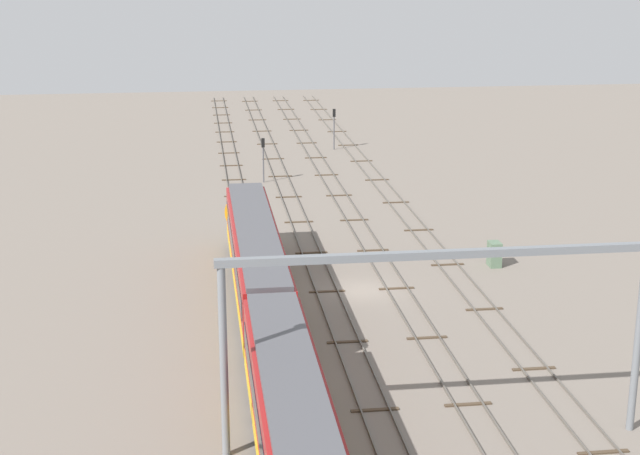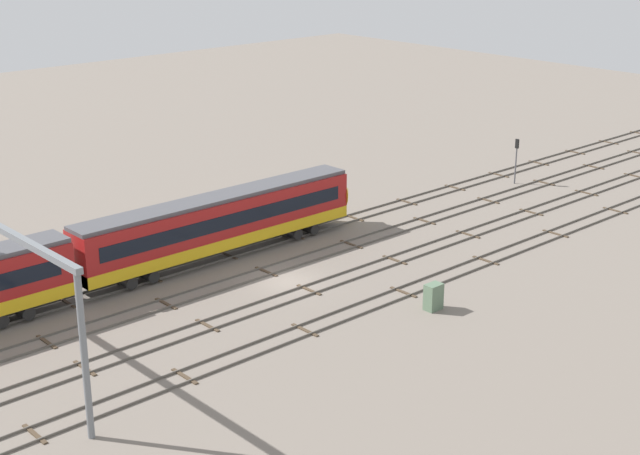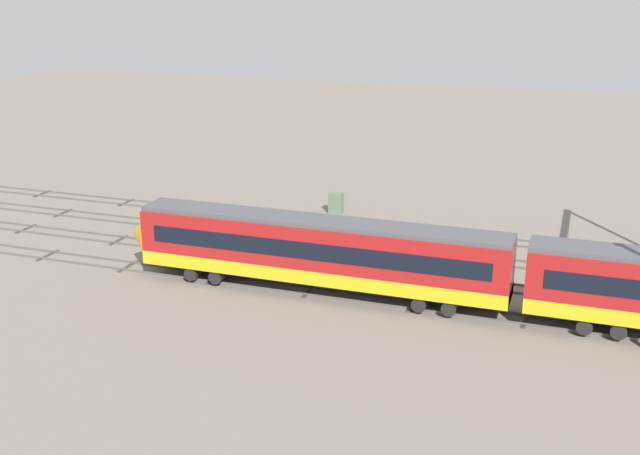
{
  "view_description": "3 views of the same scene",
  "coord_description": "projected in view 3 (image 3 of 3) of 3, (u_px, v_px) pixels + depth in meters",
  "views": [
    {
      "loc": [
        -59.75,
        10.59,
        21.64
      ],
      "look_at": [
        3.98,
        2.31,
        3.35
      ],
      "focal_mm": 53.83,
      "sensor_mm": 36.0,
      "label": 1
    },
    {
      "loc": [
        -40.2,
        -47.51,
        25.31
      ],
      "look_at": [
        5.82,
        2.88,
        1.99
      ],
      "focal_mm": 52.52,
      "sensor_mm": 36.0,
      "label": 2
    },
    {
      "loc": [
        -15.92,
        50.3,
        18.99
      ],
      "look_at": [
        0.73,
        2.93,
        3.01
      ],
      "focal_mm": 43.14,
      "sensor_mm": 36.0,
      "label": 3
    }
  ],
  "objects": [
    {
      "name": "relay_cabinet",
      "position": [
        336.0,
        203.0,
        66.29
      ],
      "size": [
        1.2,
        0.81,
        1.81
      ],
      "color": "#597259",
      "rests_on": "ground"
    },
    {
      "name": "ground_plane",
      "position": [
        343.0,
        256.0,
        56.01
      ],
      "size": [
        199.32,
        199.32,
        0.0
      ],
      "primitive_type": "plane",
      "color": "slate"
    },
    {
      "name": "track_with_train",
      "position": [
        309.0,
        290.0,
        49.61
      ],
      "size": [
        183.32,
        2.4,
        0.16
      ],
      "color": "#59544C",
      "rests_on": "ground"
    },
    {
      "name": "track_second_near",
      "position": [
        352.0,
        245.0,
        58.11
      ],
      "size": [
        183.32,
        2.4,
        0.16
      ],
      "color": "#59544C",
      "rests_on": "ground"
    },
    {
      "name": "track_middle",
      "position": [
        332.0,
        266.0,
        53.86
      ],
      "size": [
        183.32,
        2.4,
        0.16
      ],
      "color": "#59544C",
      "rests_on": "ground"
    },
    {
      "name": "track_near_foreground",
      "position": [
        369.0,
        228.0,
        62.36
      ],
      "size": [
        183.32,
        2.4,
        0.16
      ],
      "color": "#59544C",
      "rests_on": "ground"
    }
  ]
}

